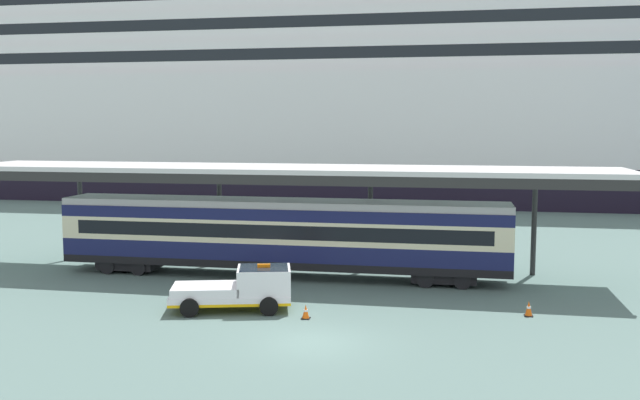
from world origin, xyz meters
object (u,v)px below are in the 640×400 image
cruise_ship (462,88)px  traffic_cone_mid (306,312)px  traffic_cone_near (529,309)px  service_truck (243,288)px  train_carriage (281,234)px

cruise_ship → traffic_cone_mid: bearing=-97.7°
cruise_ship → traffic_cone_near: (2.28, -49.21, -11.64)m
service_truck → traffic_cone_mid: 3.19m
cruise_ship → train_carriage: bearing=-102.7°
traffic_cone_near → service_truck: bearing=-174.1°
service_truck → traffic_cone_near: size_ratio=8.39×
train_carriage → service_truck: 6.87m
train_carriage → traffic_cone_near: 13.42m
train_carriage → service_truck: (-0.08, -6.74, -1.32)m
cruise_ship → traffic_cone_near: size_ratio=201.30×
traffic_cone_near → train_carriage: bearing=155.7°
traffic_cone_near → cruise_ship: bearing=92.6°
traffic_cone_mid → cruise_ship: bearing=82.3°
traffic_cone_mid → service_truck: bearing=163.9°
service_truck → traffic_cone_near: service_truck is taller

